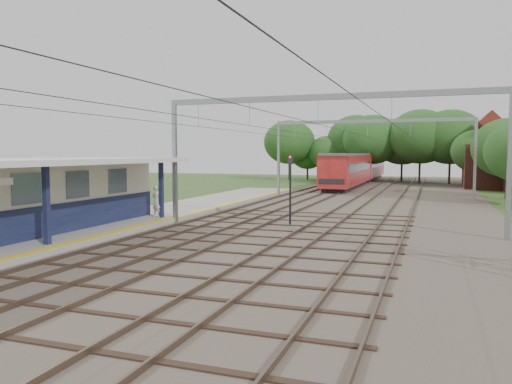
% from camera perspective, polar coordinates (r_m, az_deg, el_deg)
% --- Properties ---
extents(ground, '(160.00, 160.00, 0.00)m').
position_cam_1_polar(ground, '(13.89, -21.27, -12.76)').
color(ground, '#2D4C1E').
rests_on(ground, ground).
extents(ballast_bed, '(18.00, 90.00, 0.10)m').
position_cam_1_polar(ballast_bed, '(40.46, 12.75, -1.30)').
color(ballast_bed, '#473D33').
rests_on(ballast_bed, ground).
extents(platform, '(5.00, 52.00, 0.35)m').
position_cam_1_polar(platform, '(29.24, -14.43, -3.27)').
color(platform, gray).
rests_on(platform, ground).
extents(yellow_stripe, '(0.45, 52.00, 0.01)m').
position_cam_1_polar(yellow_stripe, '(28.02, -10.62, -3.17)').
color(yellow_stripe, yellow).
rests_on(yellow_stripe, platform).
extents(station_building, '(3.41, 18.00, 3.40)m').
position_cam_1_polar(station_building, '(24.57, -26.40, -0.66)').
color(station_building, beige).
rests_on(station_building, platform).
extents(canopy, '(6.40, 20.00, 3.44)m').
position_cam_1_polar(canopy, '(23.00, -26.41, 3.01)').
color(canopy, '#131A3E').
rests_on(canopy, platform).
extents(rail_tracks, '(11.80, 88.00, 0.15)m').
position_cam_1_polar(rail_tracks, '(40.82, 9.27, -1.03)').
color(rail_tracks, brown).
rests_on(rail_tracks, ballast_bed).
extents(catenary_system, '(17.22, 88.00, 7.00)m').
position_cam_1_polar(catenary_system, '(35.70, 11.01, 6.75)').
color(catenary_system, gray).
rests_on(catenary_system, ground).
extents(tree_band, '(31.72, 30.88, 8.82)m').
position_cam_1_polar(tree_band, '(67.29, 15.48, 5.05)').
color(tree_band, '#382619').
rests_on(tree_band, ground).
extents(house_far, '(8.00, 6.12, 8.66)m').
position_cam_1_polar(house_far, '(62.40, 26.32, 3.26)').
color(house_far, brown).
rests_on(house_far, ground).
extents(person, '(0.77, 0.59, 1.87)m').
position_cam_1_polar(person, '(29.25, -11.27, -1.03)').
color(person, beige).
rests_on(person, platform).
extents(train, '(3.00, 37.38, 3.94)m').
position_cam_1_polar(train, '(67.16, 11.69, 2.80)').
color(train, black).
rests_on(train, ballast_bed).
extents(signal_post, '(0.30, 0.28, 3.92)m').
position_cam_1_polar(signal_post, '(27.53, 3.94, 0.99)').
color(signal_post, black).
rests_on(signal_post, ground).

